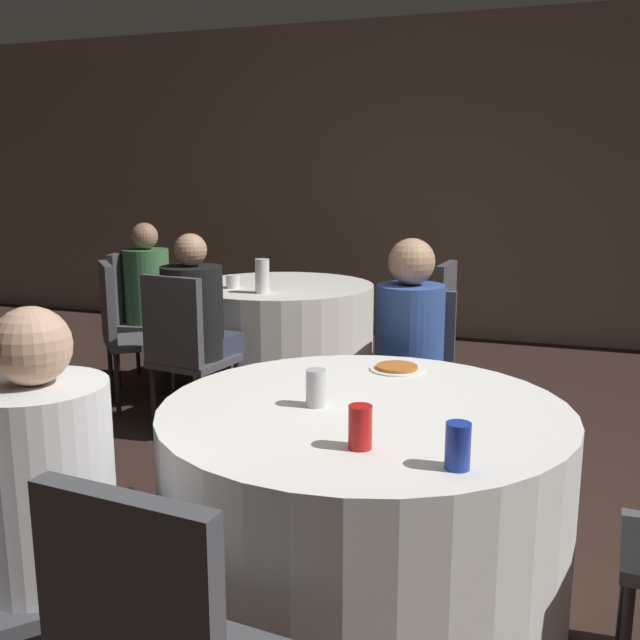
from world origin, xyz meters
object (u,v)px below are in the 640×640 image
at_px(bottle_far, 262,276).
at_px(person_black_shirt, 201,331).
at_px(pizza_plate_near, 397,368).
at_px(soda_can_silver, 316,388).
at_px(chair_far_west, 135,307).
at_px(chair_far_south, 183,343).
at_px(table_far, 281,337).
at_px(chair_near_southwest, 7,545).
at_px(chair_far_southwest, 123,324).
at_px(soda_can_red, 360,427).
at_px(table_near, 363,511).
at_px(chair_near_north, 411,373).
at_px(chair_far_east, 432,323).
at_px(soda_can_blue, 458,446).
at_px(person_green_jacket, 158,305).
at_px(person_blue_shirt, 406,373).
at_px(person_white_shirt, 71,514).

bearing_deg(bottle_far, person_black_shirt, -107.60).
distance_m(pizza_plate_near, soda_can_silver, 0.53).
height_order(chair_far_west, person_black_shirt, person_black_shirt).
bearing_deg(chair_far_west, chair_far_south, 35.54).
relative_size(table_far, chair_far_west, 1.36).
bearing_deg(bottle_far, pizza_plate_near, -50.78).
xyz_separation_m(chair_near_southwest, person_black_shirt, (-0.66, 2.24, 0.04)).
relative_size(chair_far_southwest, soda_can_red, 7.61).
distance_m(table_near, chair_near_north, 1.10).
bearing_deg(table_far, bottle_far, -85.97).
relative_size(chair_far_east, bottle_far, 4.32).
bearing_deg(soda_can_red, chair_near_southwest, -149.01).
distance_m(chair_near_southwest, soda_can_blue, 1.17).
bearing_deg(table_far, table_near, -61.84).
bearing_deg(pizza_plate_near, person_green_jacket, 141.24).
distance_m(table_far, chair_far_southwest, 1.07).
bearing_deg(soda_can_blue, chair_far_east, 101.51).
distance_m(chair_far_southwest, soda_can_blue, 3.11).
bearing_deg(soda_can_red, person_blue_shirt, 96.37).
height_order(chair_near_north, person_white_shirt, person_white_shirt).
bearing_deg(soda_can_blue, chair_far_west, 136.18).
bearing_deg(table_near, person_black_shirt, 133.93).
relative_size(chair_far_east, pizza_plate_near, 4.50).
bearing_deg(person_black_shirt, chair_near_north, -5.58).
bearing_deg(person_blue_shirt, chair_near_north, -90.00).
height_order(person_green_jacket, soda_can_silver, person_green_jacket).
distance_m(chair_near_southwest, person_white_shirt, 0.17).
relative_size(person_black_shirt, soda_can_silver, 9.38).
bearing_deg(chair_near_southwest, person_blue_shirt, 110.27).
relative_size(chair_far_east, soda_can_blue, 7.61).
bearing_deg(chair_near_southwest, person_green_jacket, 155.85).
bearing_deg(table_near, pizza_plate_near, 90.14).
bearing_deg(soda_can_silver, person_green_jacket, 131.61).
bearing_deg(person_white_shirt, person_blue_shirt, 112.13).
bearing_deg(soda_can_silver, chair_far_east, 90.75).
xyz_separation_m(table_far, bottle_far, (0.03, -0.36, 0.47)).
xyz_separation_m(chair_far_west, person_black_shirt, (0.90, -0.70, 0.04)).
bearing_deg(chair_far_southwest, soda_can_red, 5.33).
distance_m(chair_far_southwest, chair_far_west, 0.58).
height_order(person_blue_shirt, soda_can_silver, person_blue_shirt).
bearing_deg(person_green_jacket, soda_can_blue, 34.02).
relative_size(person_black_shirt, soda_can_blue, 9.38).
relative_size(chair_far_west, pizza_plate_near, 4.50).
bearing_deg(soda_can_red, person_green_jacket, 131.17).
bearing_deg(chair_far_east, soda_can_red, -170.64).
relative_size(table_far, chair_far_east, 1.36).
bearing_deg(table_near, soda_can_blue, -48.26).
bearing_deg(pizza_plate_near, soda_can_red, -84.11).
bearing_deg(chair_far_southwest, soda_can_blue, 8.07).
distance_m(person_blue_shirt, bottle_far, 1.56).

